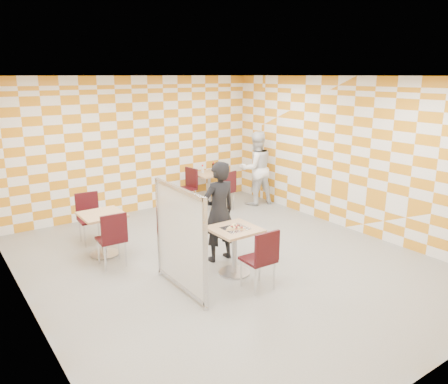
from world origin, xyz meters
The scene contains 15 objects.
room_shell centered at (0.00, 0.54, 1.50)m, with size 7.00×7.00×7.00m.
main_table centered at (-0.14, -0.42, 0.51)m, with size 0.70×0.70×0.75m.
second_table centered at (1.67, 3.05, 0.51)m, with size 0.70×0.70×0.75m.
empty_table centered at (-1.54, 1.46, 0.51)m, with size 0.70×0.70×0.75m.
chair_main_front centered at (-0.16, -1.10, 0.54)m, with size 0.43×0.44×0.92m.
chair_second_front centered at (1.65, 2.31, 0.54)m, with size 0.51×0.52×0.92m.
chair_second_side centered at (1.09, 3.07, 0.54)m, with size 0.49×0.48×0.92m.
chair_empty_near centered at (-1.59, 0.88, 0.54)m, with size 0.44×0.45×0.92m.
chair_empty_far centered at (-1.52, 2.22, 0.54)m, with size 0.45×0.46×0.92m.
partition centered at (-1.10, -0.44, 0.79)m, with size 0.08×1.38×1.55m.
man_dark centered at (-0.03, 0.16, 0.84)m, with size 0.61×0.40×1.68m, color black.
man_white centered at (2.55, 2.37, 0.87)m, with size 0.85×0.66×1.75m, color white.
pizza_on_foil centered at (-0.14, -0.44, 0.77)m, with size 0.40×0.40×0.04m.
sport_bottle centered at (1.55, 3.15, 0.84)m, with size 0.06×0.06×0.20m.
soda_bottle centered at (1.85, 3.13, 0.85)m, with size 0.07×0.07×0.23m.
Camera 1 is at (-3.89, -5.47, 3.02)m, focal length 35.00 mm.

